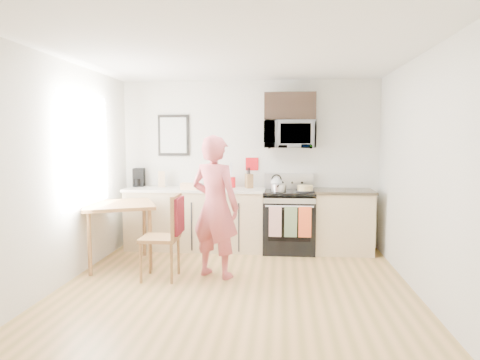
# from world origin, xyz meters

# --- Properties ---
(floor) EXTENTS (4.60, 4.60, 0.00)m
(floor) POSITION_xyz_m (0.00, 0.00, 0.00)
(floor) COLOR olive
(floor) RESTS_ON ground
(back_wall) EXTENTS (4.00, 0.04, 2.60)m
(back_wall) POSITION_xyz_m (0.00, 2.30, 1.30)
(back_wall) COLOR beige
(back_wall) RESTS_ON floor
(front_wall) EXTENTS (4.00, 0.04, 2.60)m
(front_wall) POSITION_xyz_m (0.00, -2.30, 1.30)
(front_wall) COLOR beige
(front_wall) RESTS_ON floor
(left_wall) EXTENTS (0.04, 4.60, 2.60)m
(left_wall) POSITION_xyz_m (-2.00, 0.00, 1.30)
(left_wall) COLOR beige
(left_wall) RESTS_ON floor
(right_wall) EXTENTS (0.04, 4.60, 2.60)m
(right_wall) POSITION_xyz_m (2.00, 0.00, 1.30)
(right_wall) COLOR beige
(right_wall) RESTS_ON floor
(ceiling) EXTENTS (4.00, 4.60, 0.04)m
(ceiling) POSITION_xyz_m (0.00, 0.00, 2.60)
(ceiling) COLOR white
(ceiling) RESTS_ON back_wall
(window) EXTENTS (0.06, 1.40, 1.50)m
(window) POSITION_xyz_m (-1.96, 0.80, 1.55)
(window) COLOR silver
(window) RESTS_ON left_wall
(cabinet_left) EXTENTS (2.10, 0.60, 0.90)m
(cabinet_left) POSITION_xyz_m (-0.80, 2.00, 0.45)
(cabinet_left) COLOR tan
(cabinet_left) RESTS_ON floor
(countertop_left) EXTENTS (2.14, 0.64, 0.04)m
(countertop_left) POSITION_xyz_m (-0.80, 2.00, 0.92)
(countertop_left) COLOR beige
(countertop_left) RESTS_ON cabinet_left
(cabinet_right) EXTENTS (0.84, 0.60, 0.90)m
(cabinet_right) POSITION_xyz_m (1.43, 2.00, 0.45)
(cabinet_right) COLOR tan
(cabinet_right) RESTS_ON floor
(countertop_right) EXTENTS (0.88, 0.64, 0.04)m
(countertop_right) POSITION_xyz_m (1.43, 2.00, 0.92)
(countertop_right) COLOR black
(countertop_right) RESTS_ON cabinet_right
(range) EXTENTS (0.76, 0.70, 1.16)m
(range) POSITION_xyz_m (0.63, 1.98, 0.44)
(range) COLOR black
(range) RESTS_ON floor
(microwave) EXTENTS (0.76, 0.51, 0.42)m
(microwave) POSITION_xyz_m (0.63, 2.08, 1.76)
(microwave) COLOR #BCBCC1
(microwave) RESTS_ON back_wall
(upper_cabinet) EXTENTS (0.76, 0.35, 0.40)m
(upper_cabinet) POSITION_xyz_m (0.63, 2.12, 2.18)
(upper_cabinet) COLOR black
(upper_cabinet) RESTS_ON back_wall
(wall_art) EXTENTS (0.50, 0.04, 0.65)m
(wall_art) POSITION_xyz_m (-1.20, 2.28, 1.75)
(wall_art) COLOR black
(wall_art) RESTS_ON back_wall
(wall_trivet) EXTENTS (0.20, 0.02, 0.20)m
(wall_trivet) POSITION_xyz_m (0.05, 2.28, 1.30)
(wall_trivet) COLOR red
(wall_trivet) RESTS_ON back_wall
(person) EXTENTS (0.74, 0.63, 1.74)m
(person) POSITION_xyz_m (-0.29, 0.69, 0.87)
(person) COLOR #C9373A
(person) RESTS_ON floor
(dining_table) EXTENTS (1.02, 1.02, 0.84)m
(dining_table) POSITION_xyz_m (-1.65, 1.04, 0.74)
(dining_table) COLOR brown
(dining_table) RESTS_ON floor
(chair) EXTENTS (0.49, 0.44, 1.03)m
(chair) POSITION_xyz_m (-0.80, 0.54, 0.66)
(chair) COLOR brown
(chair) RESTS_ON floor
(knife_block) EXTENTS (0.14, 0.16, 0.22)m
(knife_block) POSITION_xyz_m (0.02, 2.11, 1.05)
(knife_block) COLOR brown
(knife_block) RESTS_ON countertop_left
(utensil_crock) EXTENTS (0.13, 0.13, 0.39)m
(utensil_crock) POSITION_xyz_m (-0.26, 2.16, 1.10)
(utensil_crock) COLOR red
(utensil_crock) RESTS_ON countertop_left
(fruit_bowl) EXTENTS (0.25, 0.25, 0.11)m
(fruit_bowl) POSITION_xyz_m (-0.64, 2.16, 0.98)
(fruit_bowl) COLOR silver
(fruit_bowl) RESTS_ON countertop_left
(milk_carton) EXTENTS (0.13, 0.13, 0.25)m
(milk_carton) POSITION_xyz_m (-1.36, 2.10, 1.06)
(milk_carton) COLOR tan
(milk_carton) RESTS_ON countertop_left
(coffee_maker) EXTENTS (0.18, 0.25, 0.29)m
(coffee_maker) POSITION_xyz_m (-1.75, 2.17, 1.08)
(coffee_maker) COLOR black
(coffee_maker) RESTS_ON countertop_left
(bread_bag) EXTENTS (0.28, 0.15, 0.10)m
(bread_bag) POSITION_xyz_m (-0.85, 1.82, 0.99)
(bread_bag) COLOR tan
(bread_bag) RESTS_ON countertop_left
(cake) EXTENTS (0.28, 0.28, 0.09)m
(cake) POSITION_xyz_m (0.86, 1.86, 0.97)
(cake) COLOR black
(cake) RESTS_ON range
(kettle) EXTENTS (0.18, 0.18, 0.23)m
(kettle) POSITION_xyz_m (0.44, 2.17, 1.02)
(kettle) COLOR silver
(kettle) RESTS_ON range
(pot) EXTENTS (0.22, 0.37, 0.11)m
(pot) POSITION_xyz_m (0.47, 1.84, 0.98)
(pot) COLOR #BCBCC1
(pot) RESTS_ON range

